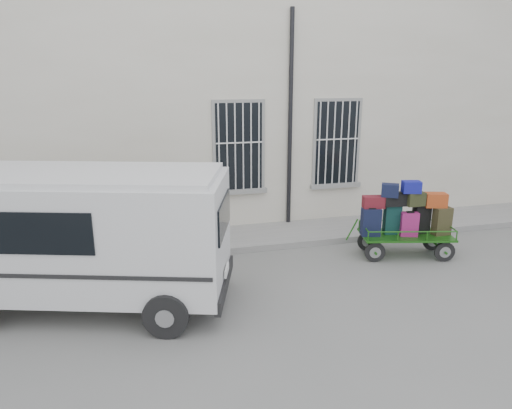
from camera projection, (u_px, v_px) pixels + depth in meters
The scene contains 5 objects.
ground at pixel (290, 274), 9.54m from camera, with size 80.00×80.00×0.00m, color slate.
building at pixel (233, 110), 13.84m from camera, with size 24.00×5.15×6.00m.
sidewalk at pixel (262, 236), 11.56m from camera, with size 24.00×1.70×0.15m, color gray.
luggage_cart at pixel (405, 219), 10.25m from camera, with size 2.42×1.37×1.77m.
van at pixel (87, 231), 7.89m from camera, with size 5.21×3.38×2.44m.
Camera 1 is at (-2.94, -8.31, 3.97)m, focal length 32.00 mm.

